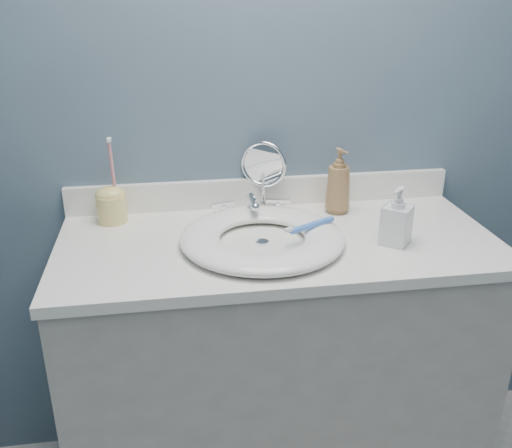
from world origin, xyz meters
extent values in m
cube|color=slate|center=(0.00, 1.25, 1.20)|extent=(2.20, 0.02, 2.40)
cube|color=#B3ACA4|center=(0.00, 0.97, 0.42)|extent=(1.20, 0.55, 0.85)
cube|color=white|center=(0.00, 0.97, 0.86)|extent=(1.22, 0.57, 0.03)
cube|color=white|center=(0.00, 1.24, 0.93)|extent=(1.22, 0.02, 0.09)
cylinder|color=silver|center=(-0.05, 0.94, 0.88)|extent=(0.04, 0.04, 0.01)
cube|color=silver|center=(-0.05, 1.16, 0.89)|extent=(0.22, 0.05, 0.01)
cylinder|color=silver|center=(-0.05, 1.16, 0.92)|extent=(0.03, 0.03, 0.06)
cylinder|color=silver|center=(-0.05, 1.11, 0.94)|extent=(0.02, 0.09, 0.02)
sphere|color=silver|center=(-0.05, 1.06, 0.94)|extent=(0.03, 0.03, 0.03)
cylinder|color=silver|center=(-0.14, 1.16, 0.90)|extent=(0.02, 0.02, 0.03)
cube|color=silver|center=(-0.14, 1.16, 0.92)|extent=(0.08, 0.03, 0.01)
cylinder|color=silver|center=(0.04, 1.16, 0.90)|extent=(0.02, 0.02, 0.03)
cube|color=silver|center=(0.04, 1.16, 0.92)|extent=(0.08, 0.03, 0.01)
cylinder|color=silver|center=(0.00, 1.21, 0.88)|extent=(0.08, 0.08, 0.01)
cylinder|color=silver|center=(0.00, 1.21, 0.94)|extent=(0.01, 0.01, 0.11)
torus|color=silver|center=(0.00, 1.21, 1.02)|extent=(0.14, 0.07, 0.15)
cylinder|color=white|center=(0.00, 1.21, 1.02)|extent=(0.11, 0.06, 0.12)
imported|color=olive|center=(0.22, 1.14, 0.98)|extent=(0.10, 0.10, 0.20)
imported|color=silver|center=(0.31, 0.89, 0.96)|extent=(0.10, 0.10, 0.16)
cylinder|color=#E9CF74|center=(-0.46, 1.17, 0.92)|extent=(0.09, 0.09, 0.08)
ellipsoid|color=#E9CF74|center=(-0.46, 1.17, 0.96)|extent=(0.09, 0.08, 0.05)
cylinder|color=#D87A81|center=(-0.45, 1.17, 1.04)|extent=(0.01, 0.03, 0.17)
cube|color=white|center=(-0.45, 1.17, 1.13)|extent=(0.01, 0.02, 0.01)
cube|color=#3D77DB|center=(0.09, 0.95, 0.92)|extent=(0.14, 0.09, 0.01)
cube|color=white|center=(0.02, 0.91, 0.93)|extent=(0.03, 0.02, 0.01)
camera|label=1|loc=(-0.29, -0.45, 1.53)|focal=40.00mm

